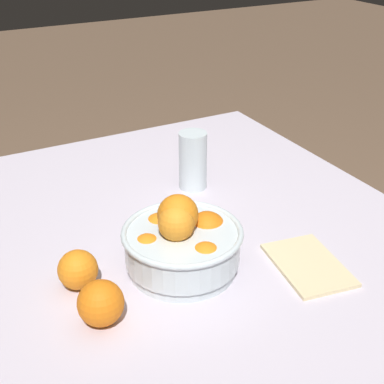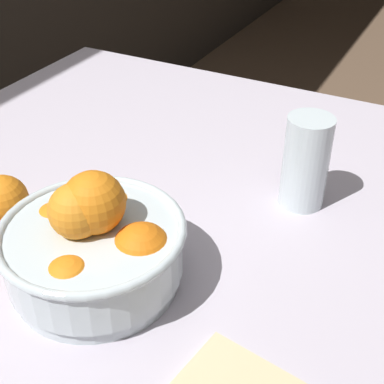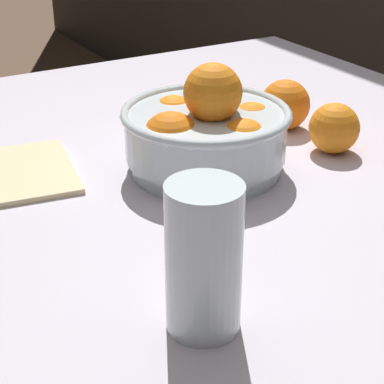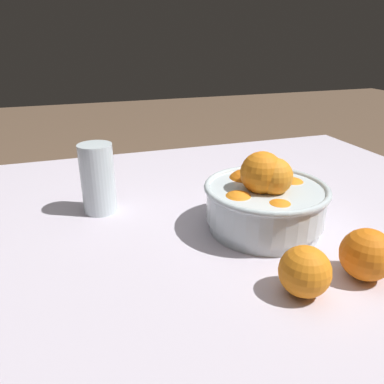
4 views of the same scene
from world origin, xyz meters
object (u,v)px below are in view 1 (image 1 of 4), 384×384
at_px(fruit_bowl, 182,243).
at_px(orange_loose_near_bowl, 78,270).
at_px(juice_glass, 193,164).
at_px(orange_loose_front, 101,303).

bearing_deg(fruit_bowl, orange_loose_near_bowl, 78.46).
height_order(juice_glass, orange_loose_front, juice_glass).
height_order(orange_loose_near_bowl, orange_loose_front, orange_loose_front).
bearing_deg(juice_glass, fruit_bowl, 148.28).
bearing_deg(orange_loose_front, fruit_bowl, -69.36).
relative_size(fruit_bowl, orange_loose_near_bowl, 3.12).
relative_size(orange_loose_near_bowl, orange_loose_front, 0.93).
height_order(fruit_bowl, juice_glass, fruit_bowl).
bearing_deg(juice_glass, orange_loose_near_bowl, 123.60).
xyz_separation_m(juice_glass, orange_loose_front, (-0.37, 0.38, -0.03)).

